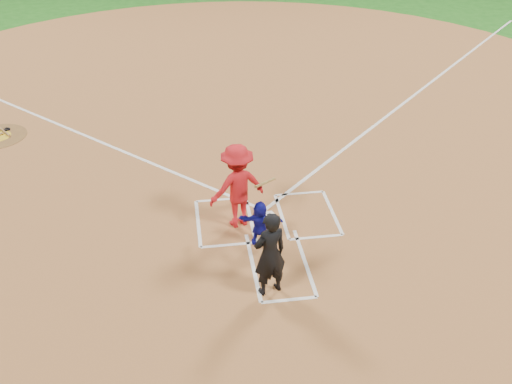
{
  "coord_description": "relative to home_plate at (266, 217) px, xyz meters",
  "views": [
    {
      "loc": [
        -1.8,
        -10.78,
        7.67
      ],
      "look_at": [
        -0.3,
        -0.4,
        1.0
      ],
      "focal_mm": 40.0,
      "sensor_mm": 36.0,
      "label": 1
    }
  ],
  "objects": [
    {
      "name": "ground",
      "position": [
        0.0,
        0.0,
        -0.02
      ],
      "size": [
        120.0,
        120.0,
        0.0
      ],
      "primitive_type": "plane",
      "color": "#1A5916",
      "rests_on": "ground"
    },
    {
      "name": "umpire",
      "position": [
        -0.34,
        -2.49,
        0.91
      ],
      "size": [
        0.78,
        0.63,
        1.84
      ],
      "primitive_type": "imported",
      "rotation": [
        0.0,
        0.0,
        3.47
      ],
      "color": "black",
      "rests_on": "home_plate_dirt"
    },
    {
      "name": "catcher",
      "position": [
        -0.29,
        -0.94,
        0.52
      ],
      "size": [
        1.03,
        0.57,
        1.06
      ],
      "primitive_type": "imported",
      "rotation": [
        0.0,
        0.0,
        2.86
      ],
      "color": "#13139A",
      "rests_on": "home_plate_dirt"
    },
    {
      "name": "batter_at_plate",
      "position": [
        -0.68,
        -0.13,
        1.0
      ],
      "size": [
        1.62,
        1.11,
        2.01
      ],
      "color": "red",
      "rests_on": "home_plate_dirt"
    },
    {
      "name": "bat_weight_donut",
      "position": [
        -7.03,
        5.66,
        0.03
      ],
      "size": [
        0.19,
        0.19,
        0.05
      ],
      "primitive_type": "torus",
      "color": "black",
      "rests_on": "on_deck_circle"
    },
    {
      "name": "home_plate",
      "position": [
        0.0,
        0.0,
        0.0
      ],
      "size": [
        0.6,
        0.6,
        0.02
      ],
      "primitive_type": "cylinder",
      "rotation": [
        0.0,
        0.0,
        3.14
      ],
      "color": "white",
      "rests_on": "home_plate_dirt"
    },
    {
      "name": "home_plate_dirt",
      "position": [
        0.0,
        6.0,
        -0.01
      ],
      "size": [
        28.0,
        28.0,
        0.01
      ],
      "primitive_type": "cylinder",
      "color": "#955B30",
      "rests_on": "ground"
    },
    {
      "name": "chalk_markings",
      "position": [
        0.0,
        5.29,
        -0.01
      ],
      "size": [
        28.35,
        17.32,
        0.01
      ],
      "color": "white",
      "rests_on": "home_plate_dirt"
    },
    {
      "name": "on_deck_bat_a",
      "position": [
        -7.08,
        5.51,
        0.03
      ],
      "size": [
        0.52,
        0.73,
        0.06
      ],
      "primitive_type": "cylinder",
      "rotation": [
        1.57,
        0.0,
        0.6
      ],
      "color": "brown",
      "rests_on": "on_deck_circle"
    }
  ]
}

